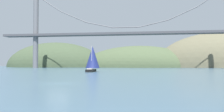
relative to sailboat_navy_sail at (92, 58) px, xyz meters
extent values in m
plane|color=#426075|center=(5.68, -42.30, -4.10)|extent=(360.00, 360.00, 0.00)
ellipsoid|color=#6B664C|center=(65.68, 92.70, -4.10)|extent=(88.11, 44.00, 46.47)
ellipsoid|color=#4C5B3D|center=(10.68, 92.70, -4.10)|extent=(79.46, 44.00, 29.41)
ellipsoid|color=#425138|center=(-49.32, 92.70, -4.10)|extent=(72.00, 44.00, 35.57)
cylinder|color=slate|center=(-44.75, 52.70, 16.28)|extent=(2.80, 2.80, 40.75)
cube|color=#47474C|center=(5.68, 52.70, 14.07)|extent=(136.86, 6.00, 1.20)
cylinder|color=slate|center=(-37.54, 52.70, 31.86)|extent=(14.69, 0.50, 10.01)
cylinder|color=slate|center=(-23.13, 52.70, 23.87)|extent=(14.61, 0.50, 6.85)
cylinder|color=slate|center=(-8.73, 52.70, 19.07)|extent=(14.52, 0.50, 3.69)
cylinder|color=slate|center=(5.68, 52.70, 17.47)|extent=(14.41, 0.50, 0.50)
cylinder|color=slate|center=(20.09, 52.70, 19.07)|extent=(14.52, 0.50, 3.69)
cylinder|color=slate|center=(34.50, 52.70, 23.87)|extent=(14.61, 0.50, 6.85)
cube|color=black|center=(0.00, -1.81, -3.72)|extent=(1.93, 6.16, 0.75)
cube|color=beige|center=(0.00, -2.92, -3.17)|extent=(1.47, 1.97, 0.36)
cylinder|color=#B2B2B7|center=(0.00, -1.20, 0.20)|extent=(0.14, 0.14, 7.10)
cone|color=navy|center=(0.00, 0.16, 0.29)|extent=(4.29, 4.29, 6.69)
camera|label=1|loc=(16.36, -69.86, -1.68)|focal=37.67mm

